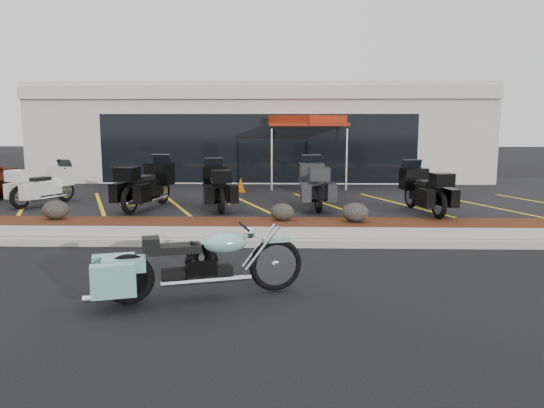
{
  "coord_description": "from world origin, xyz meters",
  "views": [
    {
      "loc": [
        1.05,
        -9.59,
        2.51
      ],
      "look_at": [
        0.77,
        1.2,
        0.83
      ],
      "focal_mm": 35.0,
      "sensor_mm": 36.0,
      "label": 1
    }
  ],
  "objects_px": {
    "traffic_cone": "(241,185)",
    "popup_canopy": "(308,122)",
    "touring_white": "(65,180)",
    "hero_cruiser": "(276,257)"
  },
  "relations": [
    {
      "from": "hero_cruiser",
      "to": "popup_canopy",
      "type": "relative_size",
      "value": 1.03
    },
    {
      "from": "touring_white",
      "to": "traffic_cone",
      "type": "bearing_deg",
      "value": -41.99
    },
    {
      "from": "traffic_cone",
      "to": "popup_canopy",
      "type": "distance_m",
      "value": 3.67
    },
    {
      "from": "hero_cruiser",
      "to": "traffic_cone",
      "type": "bearing_deg",
      "value": 80.77
    },
    {
      "from": "touring_white",
      "to": "traffic_cone",
      "type": "height_order",
      "value": "touring_white"
    },
    {
      "from": "touring_white",
      "to": "traffic_cone",
      "type": "xyz_separation_m",
      "value": [
        5.06,
        2.23,
        -0.38
      ]
    },
    {
      "from": "popup_canopy",
      "to": "traffic_cone",
      "type": "bearing_deg",
      "value": -143.65
    },
    {
      "from": "traffic_cone",
      "to": "popup_canopy",
      "type": "height_order",
      "value": "popup_canopy"
    },
    {
      "from": "hero_cruiser",
      "to": "popup_canopy",
      "type": "xyz_separation_m",
      "value": [
        0.95,
        12.04,
        1.97
      ]
    },
    {
      "from": "popup_canopy",
      "to": "touring_white",
      "type": "bearing_deg",
      "value": -153.84
    }
  ]
}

